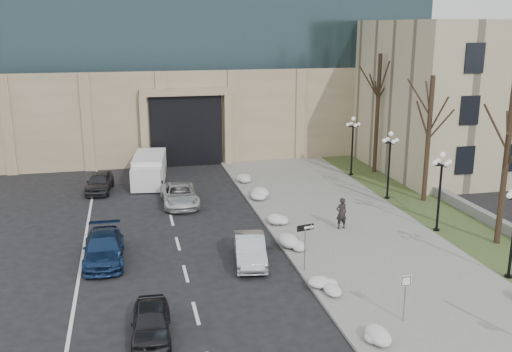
{
  "coord_description": "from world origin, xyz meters",
  "views": [
    {
      "loc": [
        -8.86,
        -15.48,
        11.61
      ],
      "look_at": [
        -2.02,
        14.34,
        3.5
      ],
      "focal_mm": 40.0,
      "sensor_mm": 36.0,
      "label": 1
    }
  ],
  "objects_px": {
    "pedestrian": "(341,213)",
    "lamppost_b": "(441,181)",
    "one_way_sign": "(308,233)",
    "keep_sign": "(405,289)",
    "car_b": "(250,250)",
    "lamppost_d": "(353,138)",
    "box_truck": "(149,170)",
    "car_d": "(180,195)",
    "lamppost_c": "(390,156)",
    "car_e": "(100,182)",
    "car_a": "(151,322)",
    "car_c": "(104,248)"
  },
  "relations": [
    {
      "from": "pedestrian",
      "to": "lamppost_b",
      "type": "distance_m",
      "value": 5.87
    },
    {
      "from": "one_way_sign",
      "to": "keep_sign",
      "type": "height_order",
      "value": "one_way_sign"
    },
    {
      "from": "car_b",
      "to": "lamppost_d",
      "type": "height_order",
      "value": "lamppost_d"
    },
    {
      "from": "box_truck",
      "to": "car_d",
      "type": "bearing_deg",
      "value": -67.25
    },
    {
      "from": "keep_sign",
      "to": "lamppost_c",
      "type": "bearing_deg",
      "value": 68.55
    },
    {
      "from": "car_e",
      "to": "lamppost_c",
      "type": "xyz_separation_m",
      "value": [
        19.3,
        -6.44,
        2.37
      ]
    },
    {
      "from": "box_truck",
      "to": "keep_sign",
      "type": "distance_m",
      "value": 25.55
    },
    {
      "from": "car_d",
      "to": "pedestrian",
      "type": "bearing_deg",
      "value": -39.68
    },
    {
      "from": "car_d",
      "to": "keep_sign",
      "type": "relative_size",
      "value": 2.36
    },
    {
      "from": "keep_sign",
      "to": "lamppost_b",
      "type": "distance_m",
      "value": 11.52
    },
    {
      "from": "car_a",
      "to": "car_c",
      "type": "height_order",
      "value": "car_c"
    },
    {
      "from": "car_a",
      "to": "car_e",
      "type": "distance_m",
      "value": 21.04
    },
    {
      "from": "car_c",
      "to": "box_truck",
      "type": "bearing_deg",
      "value": 78.98
    },
    {
      "from": "car_b",
      "to": "lamppost_d",
      "type": "distance_m",
      "value": 18.92
    },
    {
      "from": "one_way_sign",
      "to": "lamppost_b",
      "type": "height_order",
      "value": "lamppost_b"
    },
    {
      "from": "one_way_sign",
      "to": "lamppost_b",
      "type": "relative_size",
      "value": 0.53
    },
    {
      "from": "keep_sign",
      "to": "lamppost_c",
      "type": "height_order",
      "value": "lamppost_c"
    },
    {
      "from": "box_truck",
      "to": "lamppost_b",
      "type": "xyz_separation_m",
      "value": [
        15.69,
        -14.75,
        2.09
      ]
    },
    {
      "from": "one_way_sign",
      "to": "lamppost_d",
      "type": "distance_m",
      "value": 19.04
    },
    {
      "from": "car_c",
      "to": "car_d",
      "type": "xyz_separation_m",
      "value": [
        4.65,
        8.59,
        -0.02
      ]
    },
    {
      "from": "pedestrian",
      "to": "lamppost_c",
      "type": "height_order",
      "value": "lamppost_c"
    },
    {
      "from": "car_a",
      "to": "lamppost_c",
      "type": "distance_m",
      "value": 22.2
    },
    {
      "from": "one_way_sign",
      "to": "lamppost_d",
      "type": "relative_size",
      "value": 0.53
    },
    {
      "from": "car_a",
      "to": "car_c",
      "type": "relative_size",
      "value": 0.75
    },
    {
      "from": "car_a",
      "to": "car_d",
      "type": "relative_size",
      "value": 0.75
    },
    {
      "from": "car_e",
      "to": "one_way_sign",
      "type": "bearing_deg",
      "value": -51.78
    },
    {
      "from": "car_b",
      "to": "car_d",
      "type": "xyz_separation_m",
      "value": [
        -2.52,
        10.42,
        -0.01
      ]
    },
    {
      "from": "box_truck",
      "to": "lamppost_c",
      "type": "height_order",
      "value": "lamppost_c"
    },
    {
      "from": "car_c",
      "to": "lamppost_c",
      "type": "relative_size",
      "value": 1.02
    },
    {
      "from": "car_e",
      "to": "lamppost_d",
      "type": "relative_size",
      "value": 0.87
    },
    {
      "from": "car_e",
      "to": "keep_sign",
      "type": "bearing_deg",
      "value": -53.88
    },
    {
      "from": "car_d",
      "to": "box_truck",
      "type": "bearing_deg",
      "value": 104.71
    },
    {
      "from": "car_d",
      "to": "lamppost_c",
      "type": "height_order",
      "value": "lamppost_c"
    },
    {
      "from": "car_b",
      "to": "keep_sign",
      "type": "relative_size",
      "value": 2.03
    },
    {
      "from": "car_a",
      "to": "car_c",
      "type": "distance_m",
      "value": 8.14
    },
    {
      "from": "car_e",
      "to": "pedestrian",
      "type": "height_order",
      "value": "pedestrian"
    },
    {
      "from": "lamppost_d",
      "to": "car_e",
      "type": "bearing_deg",
      "value": -179.82
    },
    {
      "from": "car_c",
      "to": "one_way_sign",
      "type": "height_order",
      "value": "one_way_sign"
    },
    {
      "from": "car_a",
      "to": "keep_sign",
      "type": "bearing_deg",
      "value": -4.1
    },
    {
      "from": "lamppost_b",
      "to": "pedestrian",
      "type": "bearing_deg",
      "value": 164.16
    },
    {
      "from": "car_b",
      "to": "lamppost_d",
      "type": "relative_size",
      "value": 0.89
    },
    {
      "from": "car_d",
      "to": "keep_sign",
      "type": "xyz_separation_m",
      "value": [
        7.22,
        -17.75,
        0.85
      ]
    },
    {
      "from": "box_truck",
      "to": "lamppost_b",
      "type": "relative_size",
      "value": 1.39
    },
    {
      "from": "lamppost_b",
      "to": "box_truck",
      "type": "bearing_deg",
      "value": 136.78
    },
    {
      "from": "lamppost_d",
      "to": "car_b",
      "type": "bearing_deg",
      "value": -127.66
    },
    {
      "from": "one_way_sign",
      "to": "lamppost_d",
      "type": "height_order",
      "value": "lamppost_d"
    },
    {
      "from": "car_c",
      "to": "lamppost_c",
      "type": "height_order",
      "value": "lamppost_c"
    },
    {
      "from": "lamppost_d",
      "to": "one_way_sign",
      "type": "bearing_deg",
      "value": -118.42
    },
    {
      "from": "car_d",
      "to": "lamppost_b",
      "type": "height_order",
      "value": "lamppost_b"
    },
    {
      "from": "pedestrian",
      "to": "lamppost_c",
      "type": "bearing_deg",
      "value": -143.91
    }
  ]
}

